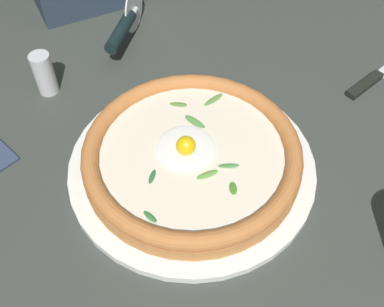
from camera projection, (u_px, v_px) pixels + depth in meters
The scene contains 6 objects.
ground_plane at pixel (168, 175), 0.65m from camera, with size 2.40×2.40×0.03m, color #383D38.
pizza_plate at pixel (192, 165), 0.63m from camera, with size 0.34×0.34×0.01m, color white.
pizza at pixel (192, 154), 0.61m from camera, with size 0.30×0.30×0.05m.
pizza_cutter at pixel (125, 24), 0.78m from camera, with size 0.15×0.08×0.08m.
table_knife at pixel (378, 75), 0.76m from camera, with size 0.12×0.21×0.01m.
pepper_shaker at pixel (44, 74), 0.71m from camera, with size 0.03×0.03×0.07m, color silver.
Camera 1 is at (0.38, -0.05, 0.51)m, focal length 42.57 mm.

